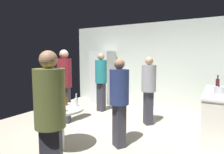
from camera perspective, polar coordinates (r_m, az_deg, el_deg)
The scene contains 17 objects.
ground_plane at distance 4.43m, azimuth -3.21°, elevation -15.94°, with size 5.20×5.20×0.10m, color #B2A893.
wall_back at distance 6.49m, azimuth 9.27°, elevation 3.65°, with size 5.32×0.06×2.70m, color beige.
refrigerator at distance 6.71m, azimuth -2.71°, elevation -0.05°, with size 0.70×0.68×1.80m.
kitchen_counter at distance 4.60m, azimuth 29.45°, elevation -9.30°, with size 0.64×1.86×0.90m.
kettle at distance 4.17m, azimuth 29.18°, elevation -3.49°, with size 0.24×0.17×0.18m.
wine_bottle_on_counter at distance 4.85m, azimuth 28.87°, elevation -1.70°, with size 0.08×0.08×0.31m.
foreground_table at distance 3.46m, azimuth -14.94°, elevation -10.54°, with size 0.80×0.80×0.73m.
beer_bottle_amber at distance 3.18m, azimuth -14.17°, elevation -8.48°, with size 0.06×0.06×0.23m.
beer_bottle_brown at distance 3.57m, azimuth -13.54°, elevation -6.88°, with size 0.06×0.06×0.23m.
beer_bottle_green at distance 3.44m, azimuth -15.04°, elevation -7.40°, with size 0.06×0.06×0.23m.
beer_bottle_clear at distance 3.45m, azimuth -10.56°, elevation -7.25°, with size 0.06×0.06×0.23m.
plastic_cup_red at distance 3.66m, azimuth -14.23°, elevation -7.04°, with size 0.08×0.08×0.11m, color red.
person_in_olive_shirt at distance 2.27m, azimuth -17.90°, elevation -10.28°, with size 0.47×0.47×1.67m.
person_in_navy_shirt at distance 3.38m, azimuth 2.17°, elevation -5.74°, with size 0.47×0.47×1.57m.
person_in_maroon_shirt at distance 4.74m, azimuth -13.92°, elevation -0.98°, with size 0.42×0.42×1.78m.
person_in_gray_shirt at distance 4.59m, azimuth 10.84°, elevation -2.46°, with size 0.48×0.48×1.61m.
person_in_teal_shirt at distance 5.63m, azimuth -3.28°, elevation -0.12°, with size 0.38×0.38×1.72m.
Camera 1 is at (2.21, -3.47, 1.60)m, focal length 30.75 mm.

